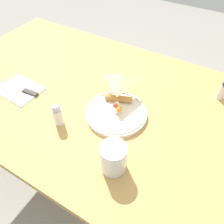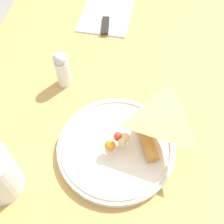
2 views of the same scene
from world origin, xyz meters
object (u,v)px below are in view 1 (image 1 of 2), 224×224
object	(u,v)px
plate_pizza	(117,111)
salt_shaker	(57,115)
pepper_shaker	(223,90)
dining_table	(82,103)
milk_glass	(113,159)
napkin_folded	(20,90)
butter_knife	(21,89)

from	to	relation	value
plate_pizza	salt_shaker	bearing A→B (deg)	43.02
pepper_shaker	dining_table	bearing A→B (deg)	24.23
milk_glass	napkin_folded	distance (m)	0.52
plate_pizza	milk_glass	bearing A→B (deg)	117.13
plate_pizza	salt_shaker	xyz separation A→B (m)	(0.15, 0.14, 0.03)
napkin_folded	butter_knife	distance (m)	0.01
plate_pizza	pepper_shaker	xyz separation A→B (m)	(-0.31, -0.28, 0.03)
butter_knife	salt_shaker	world-z (taller)	salt_shaker
napkin_folded	plate_pizza	bearing A→B (deg)	-168.33
dining_table	napkin_folded	distance (m)	0.26
milk_glass	butter_knife	xyz separation A→B (m)	(0.50, -0.11, -0.04)
napkin_folded	pepper_shaker	size ratio (longest dim) A/B	2.15
plate_pizza	butter_knife	size ratio (longest dim) A/B	1.21
milk_glass	butter_knife	world-z (taller)	milk_glass
dining_table	milk_glass	world-z (taller)	milk_glass
dining_table	milk_glass	xyz separation A→B (m)	(-0.30, 0.24, 0.14)
butter_knife	salt_shaker	bearing A→B (deg)	161.48
dining_table	salt_shaker	bearing A→B (deg)	105.12
butter_knife	pepper_shaker	world-z (taller)	pepper_shaker
plate_pizza	pepper_shaker	distance (m)	0.42
dining_table	pepper_shaker	size ratio (longest dim) A/B	15.17
plate_pizza	napkin_folded	distance (m)	0.42
milk_glass	salt_shaker	distance (m)	0.26
salt_shaker	plate_pizza	bearing A→B (deg)	-136.98
butter_knife	salt_shaker	distance (m)	0.26
milk_glass	salt_shaker	size ratio (longest dim) A/B	1.11
milk_glass	pepper_shaker	distance (m)	0.52
milk_glass	pepper_shaker	bearing A→B (deg)	-113.91
milk_glass	napkin_folded	size ratio (longest dim) A/B	0.55
dining_table	salt_shaker	xyz separation A→B (m)	(-0.05, 0.19, 0.14)
plate_pizza	dining_table	bearing A→B (deg)	-13.84
dining_table	plate_pizza	size ratio (longest dim) A/B	5.63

